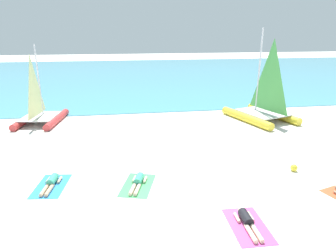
# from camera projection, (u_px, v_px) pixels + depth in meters

# --- Properties ---
(ground_plane) EXTENTS (120.00, 120.00, 0.00)m
(ground_plane) POSITION_uv_depth(u_px,v_px,m) (157.00, 123.00, 19.27)
(ground_plane) COLOR white
(ocean_water) EXTENTS (120.00, 40.00, 0.05)m
(ocean_water) POSITION_uv_depth(u_px,v_px,m) (137.00, 74.00, 40.50)
(ocean_water) COLOR #4C9EB7
(ocean_water) RESTS_ON ground
(sailboat_red) EXTENTS (2.90, 4.07, 4.92)m
(sailboat_red) POSITION_uv_depth(u_px,v_px,m) (40.00, 112.00, 19.16)
(sailboat_red) COLOR #CC3838
(sailboat_red) RESTS_ON ground
(sailboat_yellow) EXTENTS (4.09, 5.15, 5.86)m
(sailboat_yellow) POSITION_uv_depth(u_px,v_px,m) (262.00, 107.00, 19.78)
(sailboat_yellow) COLOR yellow
(sailboat_yellow) RESTS_ON ground
(towel_leftmost) EXTENTS (1.32, 2.02, 0.01)m
(towel_leftmost) POSITION_uv_depth(u_px,v_px,m) (51.00, 186.00, 11.53)
(towel_leftmost) COLOR #338CD8
(towel_leftmost) RESTS_ON ground
(sunbather_leftmost) EXTENTS (0.60, 1.57, 0.30)m
(sunbather_leftmost) POSITION_uv_depth(u_px,v_px,m) (51.00, 182.00, 11.56)
(sunbather_leftmost) COLOR #3FB28C
(sunbather_leftmost) RESTS_ON towel_leftmost
(towel_center_left) EXTENTS (1.59, 2.13, 0.01)m
(towel_center_left) POSITION_uv_depth(u_px,v_px,m) (138.00, 185.00, 11.59)
(towel_center_left) COLOR #4CB266
(towel_center_left) RESTS_ON ground
(sunbather_center_left) EXTENTS (0.82, 1.54, 0.30)m
(sunbather_center_left) POSITION_uv_depth(u_px,v_px,m) (138.00, 181.00, 11.62)
(sunbather_center_left) COLOR #3FB28C
(sunbather_center_left) RESTS_ON towel_center_left
(towel_center_right) EXTENTS (1.16, 1.93, 0.01)m
(towel_center_right) POSITION_uv_depth(u_px,v_px,m) (248.00, 226.00, 9.18)
(towel_center_right) COLOR #D84C99
(towel_center_right) RESTS_ON ground
(sunbather_center_right) EXTENTS (0.55, 1.56, 0.30)m
(sunbather_center_right) POSITION_uv_depth(u_px,v_px,m) (247.00, 221.00, 9.21)
(sunbather_center_right) COLOR black
(sunbather_center_right) RESTS_ON towel_center_right
(beach_ball) EXTENTS (0.30, 0.30, 0.30)m
(beach_ball) POSITION_uv_depth(u_px,v_px,m) (294.00, 168.00, 12.73)
(beach_ball) COLOR yellow
(beach_ball) RESTS_ON ground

